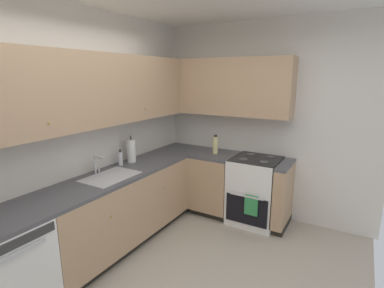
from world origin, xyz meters
The scene contains 15 objects.
wall_back centered at (0.00, 1.48, 1.34)m, with size 4.19×0.05×2.67m, color silver.
wall_right centered at (2.07, 0.00, 1.34)m, with size 0.05×3.01×2.67m, color silver.
dishwasher centered at (-0.88, 1.15, 0.42)m, with size 0.60×0.63×0.85m.
lower_cabinets_back centered at (0.43, 1.16, 0.43)m, with size 2.02×0.62×0.85m.
countertop_back centered at (0.43, 1.15, 0.87)m, with size 3.22×0.60×0.04m, color #4C4C51.
lower_cabinets_right centered at (1.75, 0.37, 0.43)m, with size 0.62×1.33×0.85m.
countertop_right centered at (1.74, 0.37, 0.87)m, with size 0.60×1.33×0.03m.
oven_range centered at (1.76, -0.03, 0.45)m, with size 0.68×0.62×1.03m.
upper_cabinets_back centered at (0.27, 1.29, 1.81)m, with size 2.90×0.34×0.76m.
upper_cabinets_right centered at (1.88, 0.52, 1.81)m, with size 0.32×1.86×0.76m.
sink centered at (0.28, 1.12, 0.84)m, with size 0.59×0.40×0.10m.
faucet centered at (0.28, 1.33, 1.01)m, with size 0.07×0.16×0.21m.
soap_bottle centered at (0.66, 1.33, 0.97)m, with size 0.06×0.06×0.20m.
paper_towel_roll centered at (0.83, 1.31, 1.03)m, with size 0.11×0.11×0.35m.
oil_bottle centered at (1.74, 0.57, 1.01)m, with size 0.08×0.08×0.27m.
Camera 1 is at (-1.87, -1.16, 1.95)m, focal length 27.38 mm.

